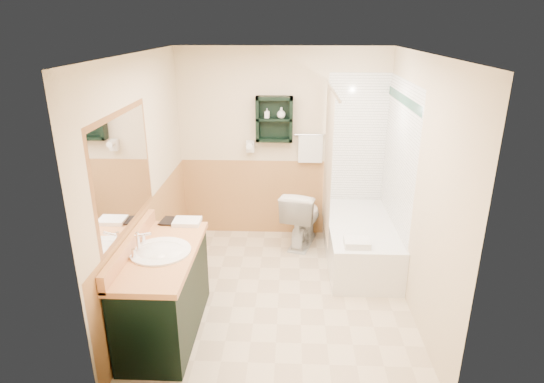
% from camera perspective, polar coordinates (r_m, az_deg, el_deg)
% --- Properties ---
extents(floor, '(3.00, 3.00, 0.00)m').
position_cam_1_polar(floor, '(4.86, 0.83, -12.66)').
color(floor, beige).
rests_on(floor, ground).
extents(back_wall, '(2.60, 0.04, 2.40)m').
position_cam_1_polar(back_wall, '(5.77, 1.33, 5.87)').
color(back_wall, beige).
rests_on(back_wall, ground).
extents(left_wall, '(0.04, 3.00, 2.40)m').
position_cam_1_polar(left_wall, '(4.55, -15.96, 1.01)').
color(left_wall, beige).
rests_on(left_wall, ground).
extents(right_wall, '(0.04, 3.00, 2.40)m').
position_cam_1_polar(right_wall, '(4.49, 18.02, 0.53)').
color(right_wall, beige).
rests_on(right_wall, ground).
extents(ceiling, '(2.60, 3.00, 0.04)m').
position_cam_1_polar(ceiling, '(4.08, 1.01, 17.19)').
color(ceiling, white).
rests_on(ceiling, back_wall).
extents(wainscot_left, '(2.98, 2.98, 1.00)m').
position_cam_1_polar(wainscot_left, '(4.81, -14.76, -6.88)').
color(wainscot_left, tan).
rests_on(wainscot_left, left_wall).
extents(wainscot_back, '(2.58, 2.58, 1.00)m').
position_cam_1_polar(wainscot_back, '(5.95, 1.27, -0.75)').
color(wainscot_back, tan).
rests_on(wainscot_back, back_wall).
extents(mirror_frame, '(1.30, 1.30, 1.00)m').
position_cam_1_polar(mirror_frame, '(3.95, -18.08, 2.46)').
color(mirror_frame, brown).
rests_on(mirror_frame, left_wall).
extents(mirror_glass, '(1.20, 1.20, 0.90)m').
position_cam_1_polar(mirror_glass, '(3.95, -18.01, 2.46)').
color(mirror_glass, white).
rests_on(mirror_glass, left_wall).
extents(tile_right, '(1.50, 1.50, 2.10)m').
position_cam_1_polar(tile_right, '(5.21, 15.36, 1.79)').
color(tile_right, white).
rests_on(tile_right, right_wall).
extents(tile_back, '(0.95, 0.95, 2.10)m').
position_cam_1_polar(tile_back, '(5.84, 11.44, 4.11)').
color(tile_back, white).
rests_on(tile_back, back_wall).
extents(tile_accent, '(1.50, 1.50, 0.10)m').
position_cam_1_polar(tile_accent, '(5.01, 16.16, 11.03)').
color(tile_accent, '#124131').
rests_on(tile_accent, right_wall).
extents(wall_shelf, '(0.45, 0.15, 0.55)m').
position_cam_1_polar(wall_shelf, '(5.59, 0.30, 9.06)').
color(wall_shelf, black).
rests_on(wall_shelf, back_wall).
extents(hair_dryer, '(0.10, 0.24, 0.18)m').
position_cam_1_polar(hair_dryer, '(5.71, -2.73, 5.68)').
color(hair_dryer, silver).
rests_on(hair_dryer, back_wall).
extents(towel_bar, '(0.40, 0.06, 0.40)m').
position_cam_1_polar(towel_bar, '(5.67, 4.89, 7.10)').
color(towel_bar, silver).
rests_on(towel_bar, back_wall).
extents(curtain_rod, '(0.03, 1.60, 0.03)m').
position_cam_1_polar(curtain_rod, '(4.88, 7.60, 12.60)').
color(curtain_rod, silver).
rests_on(curtain_rod, back_wall).
extents(shower_curtain, '(1.05, 1.05, 1.70)m').
position_cam_1_polar(shower_curtain, '(5.23, 7.01, 3.60)').
color(shower_curtain, beige).
rests_on(shower_curtain, curtain_rod).
extents(vanity, '(0.59, 1.28, 0.81)m').
position_cam_1_polar(vanity, '(4.23, -13.35, -12.26)').
color(vanity, black).
rests_on(vanity, ground).
extents(bathtub, '(0.75, 1.50, 0.50)m').
position_cam_1_polar(bathtub, '(5.42, 10.96, -6.30)').
color(bathtub, white).
rests_on(bathtub, ground).
extents(toilet, '(0.60, 0.83, 0.73)m').
position_cam_1_polar(toilet, '(5.71, 3.77, -3.24)').
color(toilet, white).
rests_on(toilet, ground).
extents(counter_towel, '(0.26, 0.20, 0.04)m').
position_cam_1_polar(counter_towel, '(4.51, -10.61, -3.74)').
color(counter_towel, silver).
rests_on(counter_towel, vanity).
extents(vanity_book, '(0.15, 0.04, 0.20)m').
position_cam_1_polar(vanity_book, '(4.58, -13.81, -2.51)').
color(vanity_book, black).
rests_on(vanity_book, vanity).
extents(tub_towel, '(0.26, 0.22, 0.07)m').
position_cam_1_polar(tub_towel, '(4.76, 10.60, -6.34)').
color(tub_towel, silver).
rests_on(tub_towel, bathtub).
extents(soap_bottle_a, '(0.07, 0.12, 0.05)m').
position_cam_1_polar(soap_bottle_a, '(5.58, -0.62, 9.48)').
color(soap_bottle_a, white).
rests_on(soap_bottle_a, wall_shelf).
extents(soap_bottle_b, '(0.15, 0.16, 0.10)m').
position_cam_1_polar(soap_bottle_b, '(5.57, 1.17, 9.71)').
color(soap_bottle_b, white).
rests_on(soap_bottle_b, wall_shelf).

